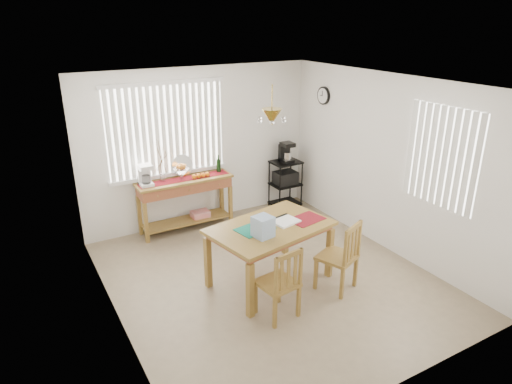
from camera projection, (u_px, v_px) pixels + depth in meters
ground at (270, 278)px, 6.20m from camera, size 4.00×4.50×0.01m
room_shell at (271, 158)px, 5.60m from camera, size 4.20×4.70×2.70m
sideboard at (186, 192)px, 7.41m from camera, size 1.56×0.44×0.88m
sideboard_items at (170, 173)px, 7.18m from camera, size 1.48×0.37×0.67m
wire_cart at (285, 180)px, 8.34m from camera, size 0.51×0.41×0.87m
cart_items at (286, 152)px, 8.17m from camera, size 0.21×0.25×0.36m
dining_table at (270, 232)px, 5.87m from camera, size 1.68×1.25×0.82m
table_items at (269, 225)px, 5.62m from camera, size 1.25×0.55×0.26m
chair_left at (280, 284)px, 5.25m from camera, size 0.47×0.47×0.91m
chair_right at (340, 257)px, 5.80m from camera, size 0.58×0.58×0.95m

